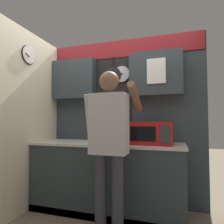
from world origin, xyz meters
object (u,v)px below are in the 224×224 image
(knife_block, at_px, (113,135))
(utensil_crock, at_px, (95,137))
(microwave, at_px, (150,133))
(person, at_px, (109,136))

(knife_block, xyz_separation_m, utensil_crock, (-0.25, 0.00, -0.02))
(microwave, height_order, person, person)
(microwave, height_order, utensil_crock, utensil_crock)
(person, bearing_deg, knife_block, 102.55)
(microwave, xyz_separation_m, utensil_crock, (-0.72, 0.00, -0.06))
(microwave, bearing_deg, person, -124.88)
(microwave, distance_m, person, 0.62)
(utensil_crock, height_order, person, person)
(microwave, height_order, knife_block, microwave)
(utensil_crock, xyz_separation_m, person, (0.37, -0.51, 0.05))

